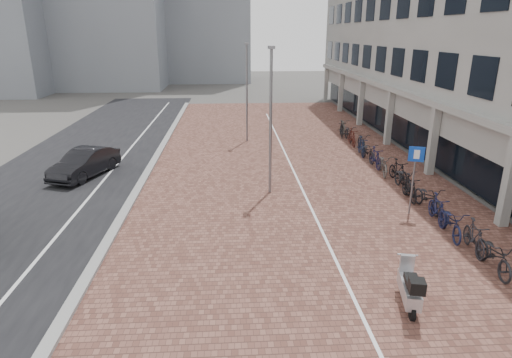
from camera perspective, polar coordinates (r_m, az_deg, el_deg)
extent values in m
plane|color=#474442|center=(11.90, 1.84, -15.39)|extent=(140.00, 140.00, 0.00)
cube|color=brown|center=(22.99, 4.06, 1.85)|extent=(14.50, 42.00, 0.04)
cube|color=black|center=(24.17, -22.77, 1.24)|extent=(8.00, 50.00, 0.03)
cube|color=gray|center=(23.15, -13.64, 1.64)|extent=(0.35, 42.00, 0.14)
cube|color=white|center=(23.58, -18.18, 1.40)|extent=(0.12, 44.00, 0.00)
cube|color=white|center=(23.01, 4.56, 1.92)|extent=(0.10, 30.00, 0.00)
cube|color=black|center=(28.32, 18.64, 7.67)|extent=(0.15, 38.00, 3.20)
cube|color=#9D9D98|center=(27.99, 18.62, 11.19)|extent=(1.60, 38.00, 0.30)
cube|color=#9D9D98|center=(17.62, 30.35, -0.29)|extent=(0.35, 0.35, 3.40)
cube|color=#9D9D98|center=(22.63, 22.24, 4.65)|extent=(0.35, 0.35, 3.40)
cube|color=#9D9D98|center=(28.03, 17.11, 7.71)|extent=(0.35, 0.35, 3.40)
cube|color=#9D9D98|center=(33.64, 13.61, 9.74)|extent=(0.35, 0.35, 3.40)
cube|color=#9D9D98|center=(39.36, 11.10, 11.16)|extent=(0.35, 0.35, 3.40)
cube|color=#9D9D98|center=(45.15, 9.22, 12.20)|extent=(0.35, 0.35, 3.40)
imported|color=black|center=(22.55, -21.59, 1.97)|extent=(2.67, 4.30, 1.34)
cylinder|color=slate|center=(17.39, 19.88, -0.63)|extent=(0.07, 0.07, 2.47)
cube|color=#0D3CB2|center=(17.04, 20.35, 3.08)|extent=(0.55, 0.21, 0.56)
cylinder|color=slate|center=(18.17, 1.93, 7.25)|extent=(0.12, 0.12, 6.11)
cylinder|color=gray|center=(27.49, -1.22, 11.10)|extent=(0.12, 0.12, 6.03)
imported|color=black|center=(14.59, 28.87, -8.73)|extent=(0.84, 2.02, 1.04)
imported|color=black|center=(15.47, 26.77, -6.82)|extent=(0.77, 1.80, 1.05)
imported|color=#151A3B|center=(16.30, 24.28, -5.21)|extent=(0.95, 2.05, 1.04)
imported|color=#15193B|center=(17.25, 22.73, -3.66)|extent=(0.68, 1.79, 1.05)
imported|color=black|center=(18.28, 21.66, -2.31)|extent=(0.87, 2.03, 1.04)
imported|color=black|center=(19.16, 19.56, -1.09)|extent=(0.60, 1.77, 1.05)
imported|color=black|center=(20.24, 18.85, 0.00)|extent=(0.72, 1.98, 1.04)
imported|color=black|center=(21.31, 18.18, 1.02)|extent=(0.66, 1.79, 1.05)
imported|color=#56534E|center=(22.24, 16.43, 1.90)|extent=(1.03, 2.06, 1.04)
imported|color=#131335|center=(23.26, 15.40, 2.74)|extent=(0.50, 1.75, 1.05)
imported|color=black|center=(24.31, 14.51, 3.48)|extent=(0.77, 2.00, 1.04)
imported|color=#131C34|center=(25.36, 13.70, 4.18)|extent=(0.67, 1.79, 1.05)
imported|color=black|center=(26.53, 13.77, 4.80)|extent=(0.88, 2.03, 1.04)
imported|color=#441812|center=(27.52, 12.50, 5.40)|extent=(0.55, 1.76, 1.05)
imported|color=black|center=(28.63, 12.10, 5.92)|extent=(0.81, 2.01, 1.04)
imported|color=black|center=(29.66, 11.17, 6.44)|extent=(0.77, 1.80, 1.05)
imported|color=#585550|center=(30.86, 11.43, 6.88)|extent=(1.02, 2.06, 1.04)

